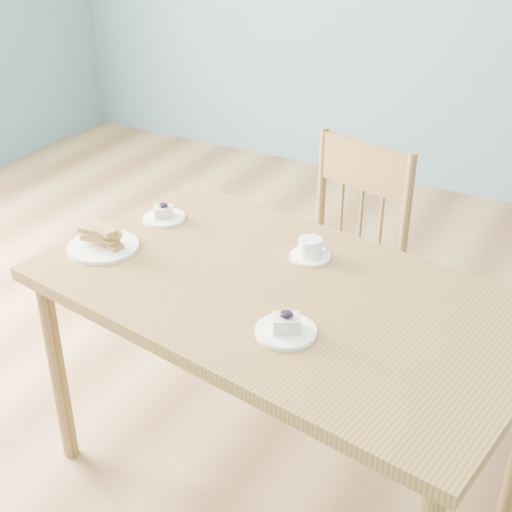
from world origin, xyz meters
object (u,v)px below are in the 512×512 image
cheesecake_plate_far (164,215)px  biscotti_plate (103,241)px  cheesecake_plate_near (286,328)px  coffee_cup (311,250)px  dining_chair (336,265)px  dining_table (282,311)px

cheesecake_plate_far → biscotti_plate: size_ratio=0.64×
cheesecake_plate_near → cheesecake_plate_far: bearing=149.3°
cheesecake_plate_far → coffee_cup: size_ratio=1.12×
dining_chair → coffee_cup: (0.09, -0.44, 0.30)m
biscotti_plate → coffee_cup: bearing=23.7°
cheesecake_plate_near → coffee_cup: 0.39m
cheesecake_plate_near → dining_table: bearing=119.4°
coffee_cup → dining_chair: bearing=82.0°
cheesecake_plate_far → coffee_cup: 0.53m
cheesecake_plate_near → cheesecake_plate_far: (-0.64, 0.38, -0.00)m
biscotti_plate → cheesecake_plate_far: bearing=79.8°
cheesecake_plate_near → cheesecake_plate_far: 0.74m
coffee_cup → dining_table: bearing=-107.5°
dining_chair → cheesecake_plate_far: 0.68m
dining_chair → cheesecake_plate_near: size_ratio=5.89×
dining_table → cheesecake_plate_far: (-0.53, 0.20, 0.09)m
dining_table → dining_chair: dining_chair is taller
cheesecake_plate_near → coffee_cup: (-0.11, 0.38, 0.01)m
dining_table → cheesecake_plate_far: bearing=168.9°
coffee_cup → biscotti_plate: (-0.57, -0.25, 0.00)m
cheesecake_plate_far → biscotti_plate: (-0.05, -0.25, 0.01)m
dining_table → coffee_cup: 0.22m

